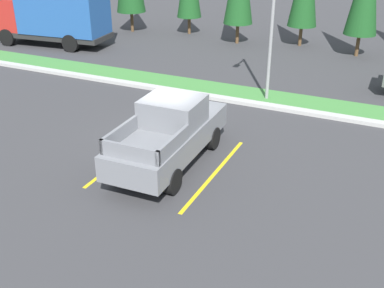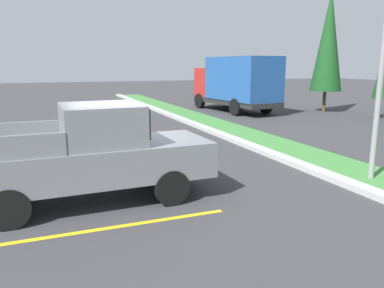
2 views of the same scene
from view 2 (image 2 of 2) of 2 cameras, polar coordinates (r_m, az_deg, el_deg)
The scene contains 9 objects.
ground_plane at distance 9.42m, azimuth -9.57°, elevation -6.30°, with size 120.00×120.00×0.00m, color #38383A.
parking_line_near at distance 10.06m, azimuth -16.07°, elevation -5.39°, with size 0.12×4.80×0.01m, color yellow.
parking_line_far at distance 7.16m, azimuth -13.51°, elevation -12.41°, with size 0.12×4.80×0.01m, color yellow.
curb_strip at distance 11.45m, azimuth 15.70°, elevation -2.91°, with size 56.00×0.40×0.15m, color #B2B2AD.
grass_median at distance 12.15m, azimuth 19.84°, elevation -2.56°, with size 56.00×1.80×0.06m, color #42843D.
pickup_truck_main at distance 8.31m, azimuth -15.05°, elevation -1.55°, with size 2.07×5.27×2.10m.
cargo_truck_distant at distance 24.11m, azimuth 6.70°, elevation 9.27°, with size 7.00×3.09×3.40m.
street_light at distance 10.30m, azimuth 26.69°, elevation 15.91°, with size 0.24×1.49×6.61m.
cypress_tree_leftmost at distance 25.28m, azimuth 19.94°, elevation 14.40°, with size 1.91×1.91×7.35m.
Camera 2 is at (8.78, -1.79, 2.91)m, focal length 35.26 mm.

